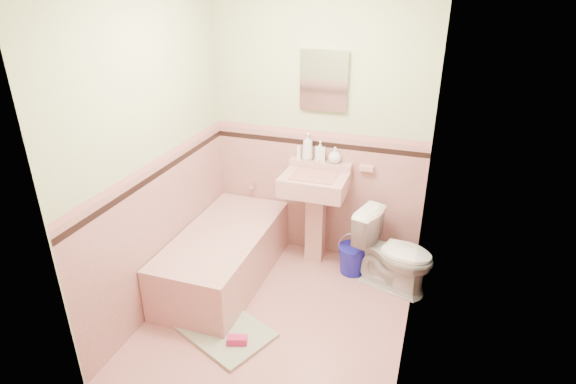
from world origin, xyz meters
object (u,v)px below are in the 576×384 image
(toilet, at_px, (394,253))
(shoe, at_px, (237,340))
(bucket, at_px, (353,259))
(bathtub, at_px, (224,257))
(medicine_cabinet, at_px, (324,80))
(sink, at_px, (314,220))
(soap_bottle_left, at_px, (308,147))
(soap_bottle_right, at_px, (335,155))
(soap_bottle_mid, at_px, (320,151))

(toilet, distance_m, shoe, 1.53)
(toilet, distance_m, bucket, 0.44)
(bathtub, bearing_deg, medicine_cabinet, 47.42)
(sink, xyz_separation_m, soap_bottle_left, (-0.13, 0.18, 0.64))
(bathtub, bearing_deg, bucket, 23.76)
(medicine_cabinet, bearing_deg, sink, -90.00)
(shoe, bearing_deg, bathtub, 102.94)
(medicine_cabinet, relative_size, soap_bottle_left, 1.98)
(toilet, xyz_separation_m, shoe, (-0.99, -1.13, -0.29))
(sink, bearing_deg, toilet, -12.00)
(soap_bottle_right, distance_m, bucket, 0.98)
(sink, bearing_deg, shoe, -99.67)
(soap_bottle_left, distance_m, shoe, 1.80)
(shoe, bearing_deg, soap_bottle_mid, 63.57)
(bathtub, height_order, sink, sink)
(toilet, xyz_separation_m, bucket, (-0.37, 0.11, -0.21))
(soap_bottle_right, bearing_deg, sink, -125.69)
(soap_bottle_mid, bearing_deg, sink, -87.46)
(soap_bottle_right, relative_size, shoe, 1.01)
(toilet, bearing_deg, sink, 94.54)
(soap_bottle_left, height_order, bucket, soap_bottle_left)
(sink, height_order, soap_bottle_right, soap_bottle_right)
(soap_bottle_mid, distance_m, shoe, 1.80)
(toilet, bearing_deg, bucket, 90.74)
(sink, xyz_separation_m, medicine_cabinet, (0.00, 0.21, 1.25))
(soap_bottle_mid, distance_m, soap_bottle_right, 0.14)
(bathtub, xyz_separation_m, medicine_cabinet, (0.68, 0.74, 1.47))
(bathtub, height_order, soap_bottle_right, soap_bottle_right)
(medicine_cabinet, xyz_separation_m, soap_bottle_right, (0.13, -0.03, -0.65))
(soap_bottle_left, relative_size, bucket, 0.94)
(soap_bottle_right, bearing_deg, shoe, -103.36)
(bathtub, xyz_separation_m, soap_bottle_mid, (0.67, 0.71, 0.84))
(bathtub, distance_m, bucket, 1.18)
(bucket, bearing_deg, shoe, -116.45)
(bathtub, relative_size, soap_bottle_right, 10.04)
(bathtub, xyz_separation_m, sink, (0.68, 0.53, 0.23))
(sink, bearing_deg, bathtub, -142.07)
(soap_bottle_mid, height_order, bucket, soap_bottle_mid)
(toilet, bearing_deg, bathtub, 120.74)
(soap_bottle_mid, xyz_separation_m, bucket, (0.40, -0.24, -0.93))
(shoe, bearing_deg, bucket, 45.32)
(medicine_cabinet, relative_size, shoe, 3.39)
(medicine_cabinet, xyz_separation_m, bucket, (0.39, -0.27, -1.56))
(bathtub, bearing_deg, soap_bottle_mid, 46.57)
(bathtub, relative_size, soap_bottle_left, 5.91)
(soap_bottle_right, xyz_separation_m, toilet, (0.64, -0.34, -0.70))
(sink, height_order, shoe, sink)
(soap_bottle_right, bearing_deg, medicine_cabinet, 166.94)
(soap_bottle_right, xyz_separation_m, bucket, (0.26, -0.24, -0.91))
(soap_bottle_mid, relative_size, soap_bottle_right, 1.31)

